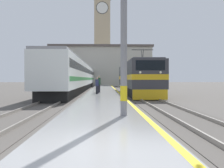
% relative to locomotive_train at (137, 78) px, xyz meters
% --- Properties ---
extents(ground_plane, '(200.00, 200.00, 0.00)m').
position_rel_locomotive_train_xyz_m(ground_plane, '(-3.69, 7.11, -1.81)').
color(ground_plane, '#514C47').
extents(platform, '(3.62, 140.00, 0.26)m').
position_rel_locomotive_train_xyz_m(platform, '(-3.69, 2.11, -1.68)').
color(platform, '#999999').
rests_on(platform, ground).
extents(rail_track_near, '(2.83, 140.00, 0.16)m').
position_rel_locomotive_train_xyz_m(rail_track_near, '(0.00, 2.11, -1.78)').
color(rail_track_near, '#514C47').
rests_on(rail_track_near, ground).
extents(rail_track_far, '(2.83, 140.00, 0.16)m').
position_rel_locomotive_train_xyz_m(rail_track_far, '(-7.43, 2.11, -1.78)').
color(rail_track_far, '#514C47').
rests_on(rail_track_far, ground).
extents(locomotive_train, '(2.92, 17.08, 4.49)m').
position_rel_locomotive_train_xyz_m(locomotive_train, '(0.00, 0.00, 0.00)').
color(locomotive_train, black).
rests_on(locomotive_train, ground).
extents(passenger_train, '(2.92, 52.73, 3.91)m').
position_rel_locomotive_train_xyz_m(passenger_train, '(-7.43, 15.05, 0.30)').
color(passenger_train, black).
rests_on(passenger_train, ground).
extents(catenary_mast, '(3.14, 0.28, 8.78)m').
position_rel_locomotive_train_xyz_m(catenary_mast, '(-2.73, -18.34, 2.86)').
color(catenary_mast, gray).
rests_on(catenary_mast, platform).
extents(person_on_platform, '(0.34, 0.34, 1.62)m').
position_rel_locomotive_train_xyz_m(person_on_platform, '(-4.30, -3.11, -0.70)').
color(person_on_platform, '#23232D').
rests_on(person_on_platform, platform).
extents(second_waiting_passenger, '(0.34, 0.34, 1.81)m').
position_rel_locomotive_train_xyz_m(second_waiting_passenger, '(-4.16, -0.48, -0.59)').
color(second_waiting_passenger, '#23232D').
rests_on(second_waiting_passenger, platform).
extents(clock_tower, '(5.74, 5.74, 29.34)m').
position_rel_locomotive_train_xyz_m(clock_tower, '(-4.09, 48.57, 13.80)').
color(clock_tower, tan).
rests_on(clock_tower, ground).
extents(station_building, '(24.01, 9.23, 9.55)m').
position_rel_locomotive_train_xyz_m(station_building, '(-4.29, 34.85, 2.99)').
color(station_building, '#B7B2A3').
rests_on(station_building, ground).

